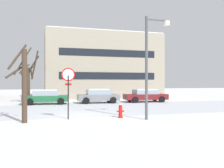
{
  "coord_description": "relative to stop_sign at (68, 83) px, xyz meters",
  "views": [
    {
      "loc": [
        -2.21,
        -15.51,
        2.11
      ],
      "look_at": [
        3.79,
        5.28,
        1.95
      ],
      "focal_mm": 39.69,
      "sensor_mm": 36.0,
      "label": 1
    }
  ],
  "objects": [
    {
      "name": "stop_sign",
      "position": [
        0.0,
        0.0,
        0.0
      ],
      "size": [
        0.76,
        0.15,
        2.92
      ],
      "color": "black",
      "rests_on": "ground"
    },
    {
      "name": "parked_car_maroon",
      "position": [
        9.2,
        10.12,
        -1.35
      ],
      "size": [
        4.57,
        2.24,
        1.35
      ],
      "color": "maroon",
      "rests_on": "ground"
    },
    {
      "name": "road_surface",
      "position": [
        0.72,
        4.97,
        -2.04
      ],
      "size": [
        80.0,
        9.16,
        0.0
      ],
      "color": "silver",
      "rests_on": "ground"
    },
    {
      "name": "street_lamp",
      "position": [
        4.48,
        -1.29,
        1.47
      ],
      "size": [
        1.51,
        0.36,
        5.8
      ],
      "color": "#4C4F54",
      "rests_on": "ground"
    },
    {
      "name": "fire_hydrant",
      "position": [
        3.05,
        -0.19,
        -1.63
      ],
      "size": [
        0.44,
        0.3,
        0.82
      ],
      "color": "red",
      "rests_on": "ground"
    },
    {
      "name": "tree_near_corner",
      "position": [
        -2.34,
        -0.49,
        0.09
      ],
      "size": [
        1.68,
        1.34,
        4.18
      ],
      "color": "#423326",
      "rests_on": "ground"
    },
    {
      "name": "tree_far_right",
      "position": [
        -2.71,
        12.27,
        0.14
      ],
      "size": [
        2.03,
        1.92,
        4.82
      ],
      "color": "#423326",
      "rests_on": "ground"
    },
    {
      "name": "parked_car_green",
      "position": [
        -1.04,
        10.34,
        -1.34
      ],
      "size": [
        4.32,
        2.27,
        1.38
      ],
      "color": "#1E6038",
      "rests_on": "ground"
    },
    {
      "name": "building_far_right",
      "position": [
        6.86,
        20.15,
        2.35
      ],
      "size": [
        15.65,
        8.07,
        8.81
      ],
      "color": "#9E937F",
      "rests_on": "ground"
    },
    {
      "name": "ground_plane",
      "position": [
        0.72,
        1.39,
        -2.05
      ],
      "size": [
        120.0,
        120.0,
        0.0
      ],
      "primitive_type": "plane",
      "color": "white"
    },
    {
      "name": "parked_car_gray",
      "position": [
        4.08,
        10.26,
        -1.33
      ],
      "size": [
        4.19,
        2.18,
        1.4
      ],
      "color": "slate",
      "rests_on": "ground"
    }
  ]
}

